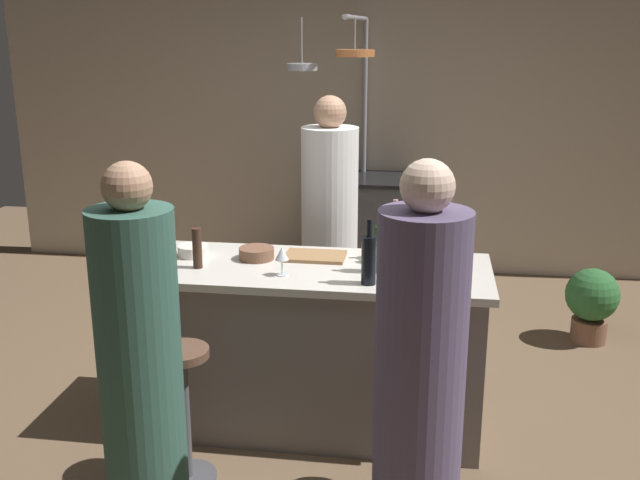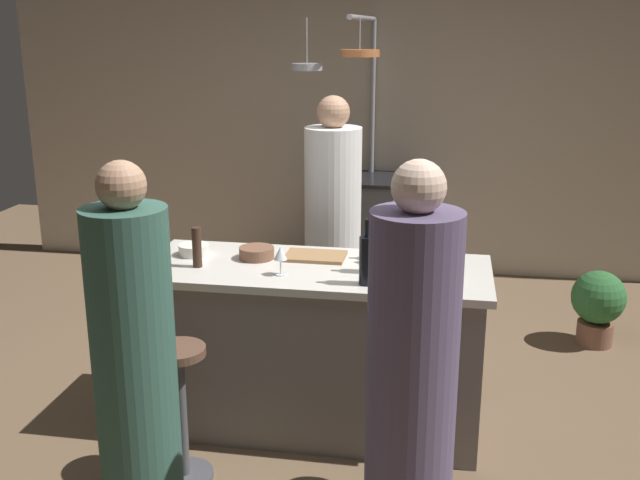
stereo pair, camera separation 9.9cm
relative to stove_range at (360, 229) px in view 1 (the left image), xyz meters
name	(u,v)px [view 1 (the left image)]	position (x,y,z in m)	size (l,w,h in m)	color
ground_plane	(316,422)	(0.00, -2.45, -0.45)	(9.00, 9.00, 0.00)	brown
back_wall	(366,122)	(0.00, 0.40, 0.85)	(6.40, 0.16, 2.60)	#BCAD99
kitchen_island	(316,346)	(0.00, -2.45, 0.01)	(1.80, 0.72, 0.90)	slate
stove_range	(360,229)	(0.00, 0.00, 0.00)	(0.80, 0.64, 0.89)	#47474C
chef	(330,239)	(-0.05, -1.53, 0.34)	(0.36, 0.36, 1.69)	white
bar_stool_right	(419,427)	(0.56, -3.07, -0.07)	(0.28, 0.28, 0.68)	#4C4C51
guest_right	(419,387)	(0.55, -3.45, 0.32)	(0.35, 0.35, 1.65)	#594C6B
bar_stool_left	(184,409)	(-0.53, -3.07, -0.07)	(0.28, 0.28, 0.68)	#4C4C51
guest_left	(140,372)	(-0.57, -3.45, 0.30)	(0.34, 0.34, 1.61)	#33594C
overhead_pot_rack	(351,91)	(-0.04, -0.47, 1.18)	(0.58, 1.51, 2.17)	gray
potted_plant	(592,301)	(1.69, -1.09, -0.15)	(0.36, 0.36, 0.52)	brown
cutting_board	(315,256)	(-0.03, -2.30, 0.46)	(0.32, 0.22, 0.02)	#997047
pepper_mill	(197,248)	(-0.60, -2.56, 0.56)	(0.05, 0.05, 0.21)	#382319
wine_bottle_rose	(395,236)	(0.39, -2.26, 0.58)	(0.07, 0.07, 0.32)	#B78C8E
wine_bottle_red	(381,248)	(0.34, -2.49, 0.58)	(0.07, 0.07, 0.32)	#143319
wine_bottle_dark	(369,259)	(0.29, -2.68, 0.58)	(0.07, 0.07, 0.32)	black
wine_glass_by_chef	(282,255)	(-0.14, -2.61, 0.56)	(0.07, 0.07, 0.15)	silver
wine_glass_near_right_guest	(374,243)	(0.29, -2.34, 0.56)	(0.07, 0.07, 0.15)	silver
mixing_bowl_steel	(437,273)	(0.62, -2.55, 0.48)	(0.16, 0.16, 0.06)	#B7B7BC
mixing_bowl_wooden	(257,253)	(-0.33, -2.37, 0.48)	(0.19, 0.19, 0.06)	brown
mixing_bowl_ceramic	(193,251)	(-0.68, -2.37, 0.48)	(0.16, 0.16, 0.06)	silver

